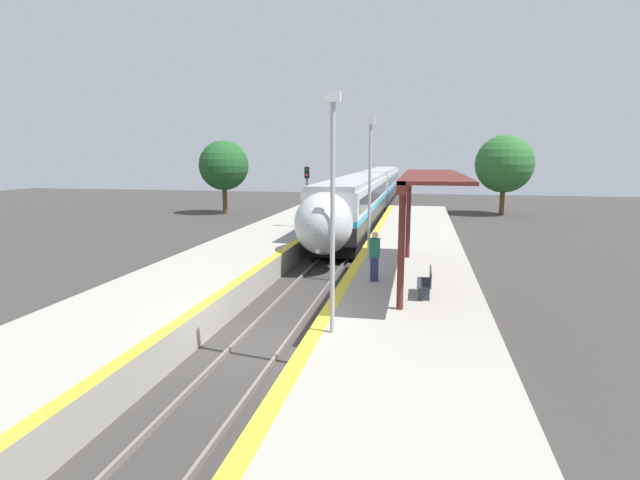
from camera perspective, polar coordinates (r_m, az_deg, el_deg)
The scene contains 14 objects.
ground_plane at distance 14.88m, azimuth -6.92°, elevation -12.07°, with size 120.00×120.00×0.00m, color #383533.
rail_left at distance 15.09m, azimuth -9.58°, elevation -11.53°, with size 0.08×90.00×0.15m, color slate.
rail_right at distance 14.66m, azimuth -4.20°, elevation -12.06°, with size 0.08×90.00×0.15m, color slate.
train at distance 44.68m, azimuth 5.73°, elevation 5.49°, with size 2.88×46.49×3.97m.
platform_right at distance 14.02m, azimuth 9.57°, elevation -11.29°, with size 4.83×64.00×1.04m.
platform_left at distance 16.39m, azimuth -20.71°, elevation -8.67°, with size 4.69×64.00×1.04m.
platform_bench at distance 16.37m, azimuth 12.08°, elevation -4.71°, with size 0.44×1.41×0.89m.
person_waiting at distance 17.89m, azimuth 6.26°, elevation -1.75°, with size 0.36×0.24×1.80m.
railway_signal at distance 31.16m, azimuth -1.49°, elevation 4.90°, with size 0.28×0.28×4.79m.
lamppost_near at distance 12.23m, azimuth 1.45°, elevation 4.51°, with size 0.36×0.20×5.95m.
lamppost_mid at distance 21.05m, azimuth 5.70°, elevation 6.64°, with size 0.36×0.20×5.95m.
station_canopy at distance 18.16m, azimuth 11.73°, elevation 6.63°, with size 2.02×10.67×3.83m.
background_tree_left at distance 48.01m, azimuth -10.94°, elevation 8.35°, with size 4.63×4.63×6.86m.
background_tree_right at distance 49.21m, azimuth 20.32°, elevation 8.14°, with size 5.25×5.25×7.32m.
Camera 1 is at (4.44, -13.10, 5.50)m, focal length 28.00 mm.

